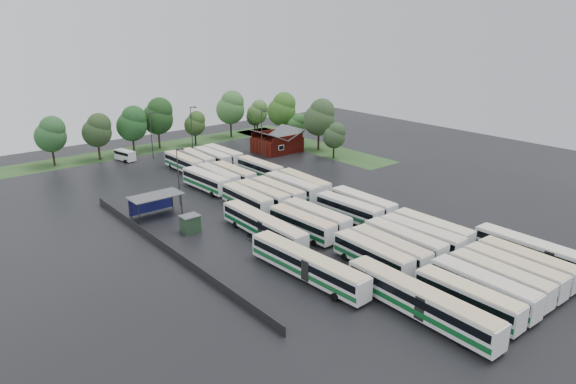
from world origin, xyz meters
TOP-DOWN VIEW (x-y plane):
  - ground at (0.00, 0.00)m, footprint 160.00×160.00m
  - brick_building at (24.00, 42.77)m, footprint 10.07×8.60m
  - wash_shed at (-17.20, 22.02)m, footprint 8.20×4.20m
  - utility_hut at (-16.20, 12.60)m, footprint 2.70×2.20m
  - grass_strip_north at (2.00, 64.80)m, footprint 80.00×10.00m
  - grass_strip_east at (34.00, 42.80)m, footprint 10.00×50.00m
  - west_fence at (-22.20, 8.00)m, footprint 0.10×50.00m
  - bus_r0c0 at (-4.53, -25.88)m, footprint 2.57×11.95m
  - bus_r0c1 at (-1.22, -25.77)m, footprint 2.93×12.43m
  - bus_r0c2 at (2.11, -25.78)m, footprint 2.96×12.08m
  - bus_r0c3 at (5.16, -25.85)m, footprint 2.86×12.06m
  - bus_r0c4 at (8.28, -25.88)m, footprint 2.88×12.03m
  - bus_r1c0 at (-4.22, -12.29)m, footprint 2.89×11.82m
  - bus_r1c1 at (-1.36, -12.67)m, footprint 2.88×12.02m
  - bus_r1c2 at (2.00, -12.37)m, footprint 2.75×12.18m
  - bus_r1c3 at (5.02, -12.74)m, footprint 3.05×12.43m
  - bus_r1c4 at (8.24, -12.24)m, footprint 2.69×12.05m
  - bus_r2c0 at (-4.36, 1.11)m, footprint 2.99×11.89m
  - bus_r2c1 at (-1.27, 1.45)m, footprint 3.00×12.35m
  - bus_r2c3 at (5.20, 1.01)m, footprint 3.10×12.01m
  - bus_r2c4 at (8.59, 1.10)m, footprint 2.73×12.20m
  - bus_r3c0 at (-4.27, 15.07)m, footprint 2.81×11.80m
  - bus_r3c1 at (-1.32, 14.81)m, footprint 2.77×11.99m
  - bus_r3c2 at (1.80, 14.53)m, footprint 2.58×11.98m
  - bus_r3c3 at (5.29, 14.96)m, footprint 2.74×12.31m
  - bus_r3c4 at (8.21, 15.07)m, footprint 3.22×12.42m
  - bus_r4c0 at (-4.26, 28.19)m, footprint 3.03×11.99m
  - bus_r4c1 at (-1.36, 28.73)m, footprint 2.78×12.09m
  - bus_r4c2 at (1.91, 28.30)m, footprint 2.53×11.78m
  - bus_r4c4 at (8.21, 28.37)m, footprint 2.64×11.96m
  - bus_r5c1 at (-1.32, 41.92)m, footprint 2.56×11.93m
  - bus_r5c2 at (2.11, 42.31)m, footprint 3.01×11.77m
  - bus_r5c3 at (5.36, 41.69)m, footprint 2.65×11.79m
  - bus_r5c4 at (8.28, 41.88)m, footprint 2.59×12.01m
  - artic_bus_west_a at (-8.96, -23.10)m, footprint 3.03×18.60m
  - artic_bus_west_b at (-9.06, 4.13)m, footprint 2.81×17.59m
  - artic_bus_west_c at (-12.47, -9.25)m, footprint 3.39×18.14m
  - artic_bus_east at (12.10, -26.37)m, footprint 2.60×18.16m
  - minibus at (-7.30, 57.83)m, footprint 3.12×5.68m
  - tree_north_0 at (-20.59, 63.43)m, footprint 6.50×6.50m
  - tree_north_1 at (-11.24, 62.03)m, footprint 6.36×6.36m
  - tree_north_2 at (-3.28, 61.70)m, footprint 6.88×6.88m
  - tree_north_3 at (4.00, 63.37)m, footprint 7.49×7.49m
  - tree_north_4 at (12.56, 60.96)m, footprint 5.18×5.18m
  - tree_north_5 at (24.68, 63.18)m, footprint 7.47×7.47m
  - tree_north_6 at (32.51, 63.20)m, footprint 4.60×4.59m
  - tree_east_0 at (30.22, 29.69)m, footprint 4.95×4.95m
  - tree_east_1 at (33.01, 37.72)m, footprint 7.45×7.45m
  - tree_east_2 at (32.86, 45.74)m, footprint 4.71×4.70m
  - tree_east_3 at (33.77, 52.86)m, footprint 7.38×7.38m
  - tree_east_4 at (32.84, 62.38)m, footprint 5.61×5.61m
  - lamp_post_ne at (17.65, 40.11)m, footprint 1.64×0.32m
  - lamp_post_nw at (-11.63, 24.09)m, footprint 1.51×0.29m
  - lamp_post_back_w at (-1.56, 55.58)m, footprint 1.61×0.31m
  - lamp_post_back_e at (8.19, 54.76)m, footprint 1.66×0.32m
  - puddle_0 at (-4.20, -17.70)m, footprint 6.31×6.31m
  - puddle_1 at (7.60, -22.27)m, footprint 4.65×4.65m
  - puddle_2 at (-8.86, 4.17)m, footprint 5.25×5.25m
  - puddle_3 at (4.00, -2.30)m, footprint 3.80×3.80m
  - puddle_4 at (15.71, -18.26)m, footprint 2.73×2.73m

SIDE VIEW (x-z plane):
  - ground at x=0.00m, z-range 0.00..0.00m
  - puddle_0 at x=-4.20m, z-range 0.00..0.01m
  - puddle_1 at x=7.60m, z-range 0.00..0.01m
  - puddle_2 at x=-8.86m, z-range 0.00..0.01m
  - puddle_3 at x=4.00m, z-range 0.00..0.01m
  - puddle_4 at x=15.71m, z-range 0.00..0.01m
  - grass_strip_north at x=2.00m, z-range 0.00..0.01m
  - grass_strip_east at x=34.00m, z-range 0.00..0.01m
  - west_fence at x=-22.20m, z-range 0.00..1.20m
  - minibus at x=-7.30m, z-range 0.13..2.48m
  - utility_hut at x=-16.20m, z-range 0.01..2.63m
  - bus_r5c2 at x=2.11m, z-range 0.16..3.41m
  - bus_r3c0 at x=-4.27m, z-range 0.16..3.43m
  - bus_r1c0 at x=-4.22m, z-range 0.16..3.43m
  - bus_r5c3 at x=5.36m, z-range 0.16..3.44m
  - bus_r4c2 at x=1.91m, z-range 0.16..3.44m
  - artic_bus_west_b at x=-9.06m, z-range 0.18..3.43m
  - bus_r2c0 at x=-4.36m, z-range 0.16..3.45m
  - bus_r4c0 at x=-4.26m, z-range 0.17..3.48m
  - bus_r2c3 at x=5.20m, z-range 0.17..3.48m
  - bus_r5c1 at x=-1.32m, z-range 0.17..3.48m
  - bus_r4c4 at x=8.21m, z-range 0.17..3.49m
  - bus_r3c1 at x=-1.32m, z-range 0.17..3.49m
  - bus_r0c0 at x=-4.53m, z-range 0.17..3.49m
  - bus_r1c1 at x=-1.36m, z-range 0.17..3.49m
  - bus_r0c4 at x=8.28m, z-range 0.17..3.50m
  - bus_r3c2 at x=1.80m, z-range 0.17..3.50m
  - bus_r0c3 at x=5.16m, z-range 0.17..3.51m
  - bus_r0c2 at x=2.11m, z-range 0.17..3.51m
  - bus_r5c4 at x=8.28m, z-range 0.17..3.51m
  - bus_r1c4 at x=8.24m, z-range 0.17..3.51m
  - bus_r4c1 at x=-1.36m, z-range 0.17..3.52m
  - artic_bus_west_c at x=-12.47m, z-range 0.18..3.53m
  - bus_r1c2 at x=2.00m, z-range 0.17..3.55m
  - bus_r2c4 at x=8.59m, z-range 0.17..3.56m
  - brick_building at x=24.00m, z-range -0.83..4.56m
  - artic_bus_east at x=12.10m, z-range 0.18..3.55m
  - bus_r2c1 at x=-1.27m, z-range 0.17..3.59m
  - bus_r3c3 at x=5.29m, z-range 0.17..3.59m
  - bus_r3c4 at x=8.21m, z-range 0.17..3.60m
  - bus_r1c3 at x=5.02m, z-range 0.17..3.61m
  - bus_r0c1 at x=-1.22m, z-range 0.17..3.62m
  - artic_bus_west_a at x=-8.96m, z-range 0.19..3.63m
  - wash_shed at x=-17.20m, z-range 1.20..4.78m
  - tree_north_6 at x=32.51m, z-range 1.09..8.70m
  - tree_east_2 at x=32.86m, z-range 1.11..8.90m
  - tree_east_0 at x=30.22m, z-range 1.17..9.37m
  - tree_north_4 at x=12.56m, z-range 1.23..9.80m
  - lamp_post_nw at x=-11.63m, z-range 0.79..10.56m
  - tree_east_4 at x=32.84m, z-range 1.33..10.62m
  - lamp_post_back_w at x=-1.56m, z-range 0.84..11.30m
  - lamp_post_ne at x=17.65m, z-range 0.86..11.54m
  - lamp_post_back_e at x=8.19m, z-range 0.87..11.67m
  - tree_north_1 at x=-11.24m, z-range 1.51..12.03m
  - tree_north_0 at x=-20.59m, z-range 1.54..12.32m
  - tree_north_2 at x=-3.28m, z-range 1.63..13.02m
  - tree_east_3 at x=33.77m, z-range 1.75..13.98m
  - tree_east_1 at x=33.01m, z-range 1.77..14.12m
  - tree_north_5 at x=24.68m, z-range 1.78..14.14m
  - tree_north_3 at x=4.00m, z-range 1.78..14.18m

